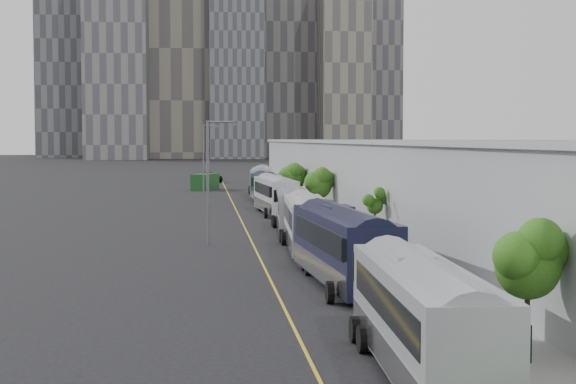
{
  "coord_description": "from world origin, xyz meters",
  "views": [
    {
      "loc": [
        -4.98,
        -21.23,
        7.22
      ],
      "look_at": [
        1.9,
        48.9,
        3.0
      ],
      "focal_mm": 55.0,
      "sensor_mm": 36.0,
      "label": 1
    }
  ],
  "objects": [
    {
      "name": "bus_5",
      "position": [
        2.37,
        76.12,
        1.49
      ],
      "size": [
        3.35,
        12.21,
        3.53
      ],
      "rotation": [
        0.0,
        0.0,
        0.08
      ],
      "color": "#161D33",
      "rests_on": "ground"
    },
    {
      "name": "tree_3",
      "position": [
        5.32,
        79.44,
        3.07
      ],
      "size": [
        2.95,
        2.95,
        4.55
      ],
      "color": "black",
      "rests_on": "ground"
    },
    {
      "name": "bus_6",
      "position": [
        2.64,
        90.75,
        1.6
      ],
      "size": [
        3.73,
        13.11,
        3.78
      ],
      "rotation": [
        0.0,
        0.0,
        -0.09
      ],
      "color": "#B4B4B6",
      "rests_on": "ground"
    },
    {
      "name": "suv",
      "position": [
        -3.67,
        127.75,
        0.84
      ],
      "size": [
        5.06,
        6.68,
        1.69
      ],
      "primitive_type": "imported",
      "rotation": [
        0.0,
        0.0,
        0.43
      ],
      "color": "black",
      "rests_on": "ground"
    },
    {
      "name": "street_lamp_near",
      "position": [
        -4.37,
        38.89,
        4.93
      ],
      "size": [
        2.04,
        0.22,
        8.5
      ],
      "color": "#59595E",
      "rests_on": "ground"
    },
    {
      "name": "bus_4",
      "position": [
        2.11,
        63.55,
        1.56
      ],
      "size": [
        3.43,
        12.83,
        3.71
      ],
      "rotation": [
        0.0,
        0.0,
        0.07
      ],
      "color": "silver",
      "rests_on": "ground"
    },
    {
      "name": "sidewalk",
      "position": [
        9.0,
        55.0,
        0.06
      ],
      "size": [
        10.0,
        170.0,
        0.12
      ],
      "primitive_type": "cube",
      "color": "gray",
      "rests_on": "ground"
    },
    {
      "name": "depot",
      "position": [
        12.99,
        55.0,
        3.51
      ],
      "size": [
        12.45,
        160.4,
        7.2
      ],
      "color": "gray",
      "rests_on": "ground"
    },
    {
      "name": "tree_2",
      "position": [
        5.63,
        58.13,
        3.35
      ],
      "size": [
        2.35,
        2.35,
        4.54
      ],
      "color": "black",
      "rests_on": "ground"
    },
    {
      "name": "street_lamp_far",
      "position": [
        -4.57,
        91.19,
        5.22
      ],
      "size": [
        2.04,
        0.22,
        9.05
      ],
      "color": "#59595E",
      "rests_on": "ground"
    },
    {
      "name": "bus_1",
      "position": [
        1.91,
        21.49,
        1.62
      ],
      "size": [
        3.52,
        13.31,
        3.85
      ],
      "rotation": [
        0.0,
        0.0,
        0.07
      ],
      "color": "black",
      "rests_on": "ground"
    },
    {
      "name": "tree_1",
      "position": [
        6.26,
        35.27,
        2.92
      ],
      "size": [
        1.08,
        1.08,
        3.57
      ],
      "color": "black",
      "rests_on": "ground"
    },
    {
      "name": "bus_2",
      "position": [
        1.77,
        35.16,
        1.52
      ],
      "size": [
        3.14,
        12.4,
        3.59
      ],
      "rotation": [
        0.0,
        0.0,
        -0.05
      ],
      "color": "silver",
      "rests_on": "ground"
    },
    {
      "name": "skyline",
      "position": [
        -2.9,
        324.16,
        50.85
      ],
      "size": [
        145.0,
        64.0,
        120.0
      ],
      "color": "slate",
      "rests_on": "ground"
    },
    {
      "name": "lane_line",
      "position": [
        -1.5,
        55.0,
        0.01
      ],
      "size": [
        0.12,
        160.0,
        0.02
      ],
      "primitive_type": "cube",
      "color": "gold",
      "rests_on": "ground"
    },
    {
      "name": "tree_0",
      "position": [
        5.71,
        6.68,
        3.34
      ],
      "size": [
        2.18,
        2.18,
        4.44
      ],
      "color": "black",
      "rests_on": "ground"
    },
    {
      "name": "shipping_container",
      "position": [
        -4.5,
        105.16,
        1.15
      ],
      "size": [
        4.17,
        6.69,
        2.31
      ],
      "primitive_type": "cube",
      "rotation": [
        0.0,
        0.0,
        -0.34
      ],
      "color": "#134017",
      "rests_on": "ground"
    },
    {
      "name": "bus_0",
      "position": [
        1.63,
        4.63,
        1.52
      ],
      "size": [
        2.96,
        12.45,
        3.61
      ],
      "rotation": [
        0.0,
        0.0,
        -0.04
      ],
      "color": "#96999F",
      "rests_on": "ground"
    },
    {
      "name": "bus_3",
      "position": [
        2.11,
        47.05,
        1.47
      ],
      "size": [
        3.22,
        12.1,
        3.5
      ],
      "rotation": [
        0.0,
        0.0,
        -0.07
      ],
      "color": "gray",
      "rests_on": "ground"
    }
  ]
}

